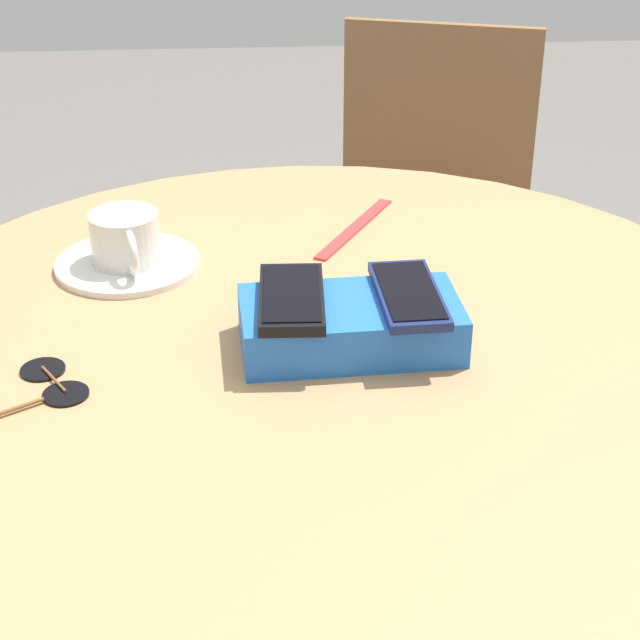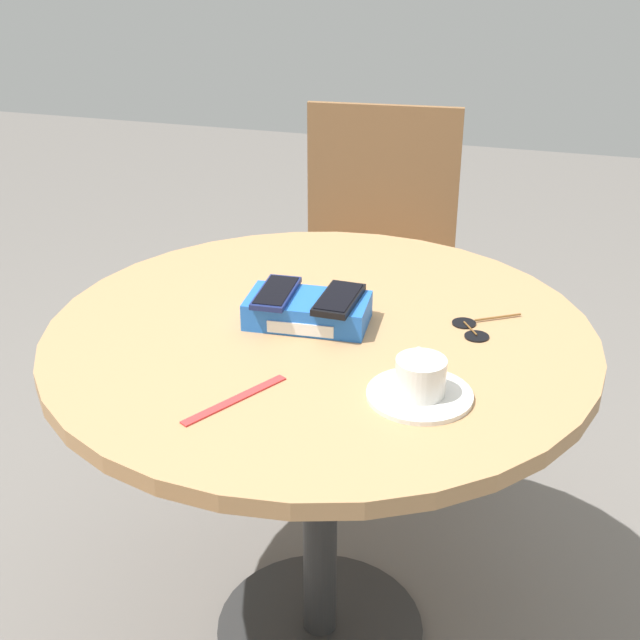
{
  "view_description": "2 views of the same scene",
  "coord_description": "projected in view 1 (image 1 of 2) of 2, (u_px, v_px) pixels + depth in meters",
  "views": [
    {
      "loc": [
        0.07,
        0.96,
        1.28
      ],
      "look_at": [
        0.0,
        0.0,
        0.76
      ],
      "focal_mm": 60.0,
      "sensor_mm": 36.0,
      "label": 1
    },
    {
      "loc": [
        0.39,
        -1.37,
        1.47
      ],
      "look_at": [
        0.0,
        0.0,
        0.76
      ],
      "focal_mm": 50.0,
      "sensor_mm": 36.0,
      "label": 2
    }
  ],
  "objects": [
    {
      "name": "saucer",
      "position": [
        127.0,
        264.0,
        1.25
      ],
      "size": [
        0.17,
        0.17,
        0.01
      ],
      "primitive_type": "cylinder",
      "color": "silver",
      "rests_on": "round_table"
    },
    {
      "name": "sunglasses",
      "position": [
        48.0,
        385.0,
        1.02
      ],
      "size": [
        0.12,
        0.13,
        0.01
      ],
      "color": "black",
      "rests_on": "round_table"
    },
    {
      "name": "lanyard_strap",
      "position": [
        355.0,
        228.0,
        1.34
      ],
      "size": [
        0.11,
        0.18,
        0.0
      ],
      "primitive_type": "cube",
      "rotation": [
        0.0,
        0.0,
        1.05
      ],
      "color": "red",
      "rests_on": "round_table"
    },
    {
      "name": "phone_black",
      "position": [
        292.0,
        298.0,
        1.06
      ],
      "size": [
        0.07,
        0.14,
        0.01
      ],
      "color": "black",
      "rests_on": "phone_box"
    },
    {
      "name": "coffee_cup",
      "position": [
        125.0,
        237.0,
        1.23
      ],
      "size": [
        0.08,
        0.11,
        0.06
      ],
      "color": "silver",
      "rests_on": "saucer"
    },
    {
      "name": "round_table",
      "position": [
        320.0,
        435.0,
        1.16
      ],
      "size": [
        1.0,
        1.0,
        0.74
      ],
      "color": "#2D2D2D",
      "rests_on": "ground_plane"
    },
    {
      "name": "phone_navy",
      "position": [
        409.0,
        295.0,
        1.07
      ],
      "size": [
        0.07,
        0.14,
        0.01
      ],
      "color": "navy",
      "rests_on": "phone_box"
    },
    {
      "name": "phone_box",
      "position": [
        350.0,
        325.0,
        1.07
      ],
      "size": [
        0.23,
        0.13,
        0.05
      ],
      "color": "blue",
      "rests_on": "round_table"
    },
    {
      "name": "chair_near_window",
      "position": [
        425.0,
        245.0,
        2.02
      ],
      "size": [
        0.48,
        0.48,
        0.82
      ],
      "color": "brown",
      "rests_on": "ground_plane"
    }
  ]
}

